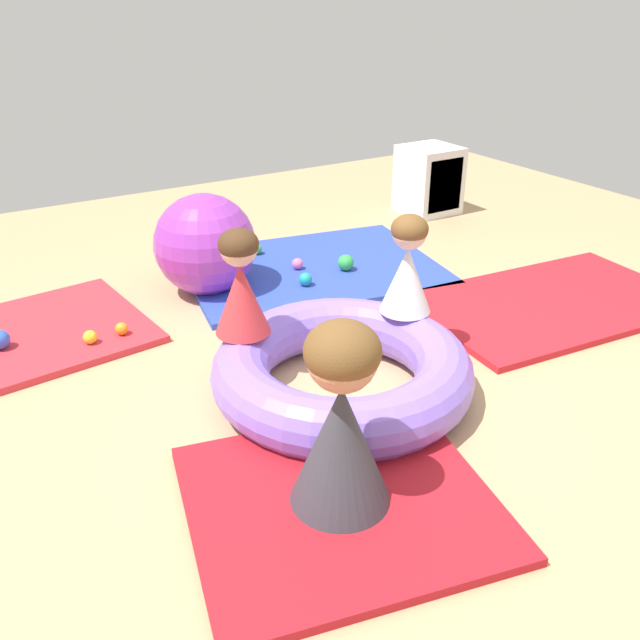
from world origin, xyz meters
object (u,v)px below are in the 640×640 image
Objects in this scene: play_ball_green at (257,249)px; exercise_ball_large at (205,245)px; play_ball_blue at (0,340)px; play_ball_yellow at (90,337)px; child_in_red at (241,283)px; play_ball_green_second at (346,263)px; adult_seated at (341,419)px; play_ball_pink at (298,264)px; play_ball_teal at (305,279)px; inflatable_cushion at (342,370)px; storage_cube at (431,180)px; play_ball_orange at (122,329)px; child_in_white at (407,265)px.

play_ball_green is 0.12× the size of exercise_ball_large.
play_ball_blue is 1.42× the size of play_ball_yellow.
child_in_red reaches higher than play_ball_green.
child_in_red reaches higher than play_ball_green_second.
adult_seated is 2.62m from play_ball_green.
child_in_red is at bearing -51.30° from play_ball_yellow.
play_ball_green is at bearing 90.79° from child_in_red.
adult_seated is at bearing -64.69° from play_ball_blue.
play_ball_pink is at bearing 166.76° from adult_seated.
play_ball_pink is at bearing 4.22° from play_ball_blue.
inflatable_cushion is at bearing -112.22° from play_ball_teal.
storage_cube is at bearing 30.03° from play_ball_green_second.
exercise_ball_large is at bearing 174.68° from play_ball_pink.
storage_cube reaches higher than play_ball_orange.
child_in_red reaches higher than play_ball_yellow.
adult_seated is 1.82m from play_ball_yellow.
play_ball_green_second is (1.57, 0.13, 0.02)m from play_ball_orange.
play_ball_yellow is (-1.38, -0.06, -0.01)m from play_ball_teal.
inflatable_cushion reaches higher than play_ball_orange.
play_ball_blue is 0.98× the size of play_ball_green_second.
adult_seated is at bearing -47.60° from child_in_white.
play_ball_orange is at bearing -177.56° from play_ball_teal.
child_in_red is at bearing -130.52° from play_ball_pink.
play_ball_yellow is (-1.36, -0.73, -0.00)m from play_ball_green.
exercise_ball_large is (0.67, 0.38, 0.24)m from play_ball_orange.
play_ball_green is 0.66m from exercise_ball_large.
play_ball_green is 1.39m from play_ball_orange.
child_in_white is 0.91× the size of storage_cube.
adult_seated reaches higher than play_ball_green_second.
play_ball_green reaches higher than play_ball_orange.
play_ball_blue is 1.50× the size of play_ball_orange.
child_in_red is 4.89× the size of play_ball_blue.
exercise_ball_large is at bearing 148.53° from play_ball_teal.
play_ball_teal is 0.67m from exercise_ball_large.
play_ball_green is 1.10× the size of play_ball_orange.
exercise_ball_large is at bearing 105.65° from child_in_red.
adult_seated is 2.14m from exercise_ball_large.
play_ball_green_second is at bearing 4.83° from play_ball_orange.
adult_seated is 2.27m from play_ball_green_second.
child_in_white reaches higher than play_ball_orange.
play_ball_teal is 0.15× the size of storage_cube.
inflatable_cushion is 0.82m from adult_seated.
adult_seated is 2.14m from play_ball_blue.
play_ball_pink is 1.51m from play_ball_yellow.
child_in_red is at bearing -143.45° from play_ball_green_second.
play_ball_green_second reaches higher than play_ball_yellow.
inflatable_cushion is at bearing -49.64° from play_ball_yellow.
play_ball_orange is 1.20m from play_ball_teal.
play_ball_orange is 3.11m from storage_cube.
play_ball_pink is at bearing -5.32° from exercise_ball_large.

